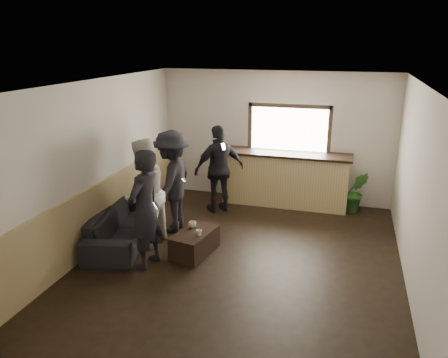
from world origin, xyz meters
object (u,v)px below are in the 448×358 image
(cup_b, at_px, (199,233))
(cup_a, at_px, (192,225))
(person_d, at_px, (219,169))
(potted_plant, at_px, (356,192))
(person_c, at_px, (172,182))
(person_b, at_px, (144,194))
(coffee_table, at_px, (195,243))
(bar_counter, at_px, (285,176))
(sofa, at_px, (122,225))
(person_a, at_px, (145,210))

(cup_b, bearing_deg, cup_a, 128.18)
(cup_b, height_order, person_d, person_d)
(potted_plant, height_order, person_c, person_c)
(person_b, relative_size, person_c, 0.99)
(coffee_table, height_order, person_b, person_b)
(bar_counter, height_order, person_c, bar_counter)
(cup_b, xyz_separation_m, potted_plant, (2.42, 2.78, -0.01))
(cup_b, bearing_deg, person_c, 132.41)
(bar_counter, distance_m, sofa, 3.61)
(cup_a, bearing_deg, coffee_table, -58.37)
(cup_a, xyz_separation_m, potted_plant, (2.63, 2.51, -0.01))
(potted_plant, relative_size, person_b, 0.46)
(cup_a, height_order, person_a, person_a)
(coffee_table, relative_size, person_c, 0.47)
(coffee_table, distance_m, potted_plant, 3.69)
(bar_counter, xyz_separation_m, person_d, (-1.24, -0.77, 0.26))
(potted_plant, xyz_separation_m, person_c, (-3.25, -1.87, 0.51))
(person_d, bearing_deg, person_c, 24.75)
(person_d, bearing_deg, person_b, 28.35)
(coffee_table, distance_m, cup_b, 0.29)
(person_a, bearing_deg, cup_b, 132.57)
(cup_b, bearing_deg, bar_counter, 71.19)
(sofa, xyz_separation_m, cup_b, (1.49, -0.19, 0.13))
(bar_counter, height_order, cup_a, bar_counter)
(bar_counter, xyz_separation_m, person_c, (-1.79, -1.92, 0.30))
(coffee_table, distance_m, person_c, 1.30)
(sofa, distance_m, potted_plant, 4.69)
(bar_counter, relative_size, cup_a, 21.26)
(sofa, relative_size, cup_b, 20.87)
(person_a, bearing_deg, person_d, 179.25)
(coffee_table, xyz_separation_m, person_c, (-0.71, 0.80, 0.75))
(potted_plant, distance_m, person_a, 4.53)
(coffee_table, relative_size, cup_b, 8.78)
(person_a, xyz_separation_m, person_d, (0.42, 2.52, -0.04))
(bar_counter, xyz_separation_m, person_b, (-2.00, -2.64, 0.30))
(coffee_table, xyz_separation_m, person_a, (-0.58, -0.58, 0.74))
(bar_counter, distance_m, person_c, 2.64)
(sofa, xyz_separation_m, coffee_table, (1.37, -0.08, -0.11))
(bar_counter, distance_m, cup_b, 2.99)
(person_c, bearing_deg, coffee_table, 42.31)
(potted_plant, bearing_deg, person_a, -133.81)
(person_c, bearing_deg, person_a, 5.93)
(person_b, xyz_separation_m, person_c, (0.21, 0.72, 0.01))
(potted_plant, bearing_deg, sofa, -146.49)
(coffee_table, relative_size, potted_plant, 1.02)
(cup_a, relative_size, person_b, 0.07)
(potted_plant, bearing_deg, cup_b, -131.03)
(bar_counter, height_order, person_b, bar_counter)
(sofa, relative_size, coffee_table, 2.38)
(bar_counter, height_order, coffee_table, bar_counter)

